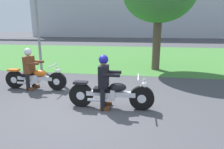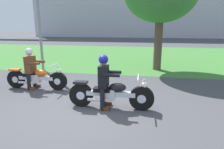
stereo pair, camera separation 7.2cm
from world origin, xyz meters
The scene contains 7 objects.
ground centered at (0.00, 0.00, 0.00)m, with size 120.00×120.00×0.00m, color #424247.
grass_verge centered at (0.00, 9.76, 0.00)m, with size 60.00×12.00×0.01m, color #3D7533.
motorcycle_lead centered at (0.71, 0.29, 0.39)m, with size 2.21×0.66×0.87m.
rider_lead centered at (0.54, 0.29, 0.81)m, with size 0.55×0.48×1.39m.
motorcycle_follow centered at (-2.04, 1.43, 0.38)m, with size 2.13×0.66×0.86m.
rider_follow centered at (-2.20, 1.43, 0.81)m, with size 0.55×0.48×1.38m.
streetlight_pole centered at (-3.20, 4.18, 3.21)m, with size 0.96×0.20×5.04m.
Camera 1 is at (1.50, -4.42, 2.09)m, focal length 31.57 mm.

